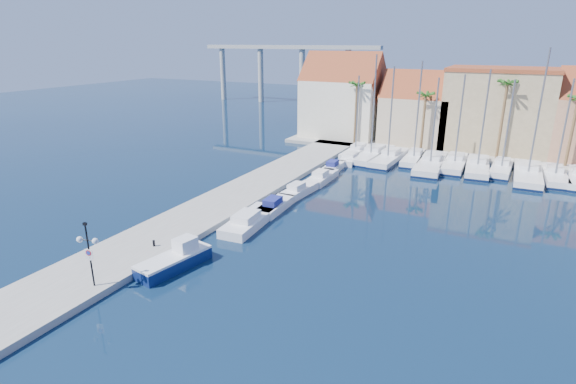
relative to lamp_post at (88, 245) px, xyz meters
name	(u,v)px	position (x,y,z in m)	size (l,w,h in m)	color
ground	(236,277)	(7.00, 5.87, -3.40)	(260.00, 260.00, 0.00)	#081931
quay_west	(235,197)	(-2.00, 19.37, -3.15)	(6.00, 77.00, 0.50)	gray
shore_north	(469,148)	(17.00, 53.87, -3.15)	(54.00, 16.00, 0.50)	gray
lamp_post	(88,245)	(0.00, 0.00, 0.00)	(1.47, 0.67, 4.41)	black
bollard	(154,243)	(-0.72, 6.23, -2.66)	(0.19, 0.19, 0.47)	black
fishing_boat	(176,259)	(2.43, 5.03, -2.74)	(2.87, 5.88, 1.97)	#0D1D50
motorboat_west_0	(250,220)	(3.04, 14.08, -2.89)	(2.95, 7.61, 1.40)	white
motorboat_west_1	(275,205)	(3.25, 18.35, -2.89)	(2.05, 5.62, 1.40)	white
motorboat_west_2	(299,190)	(3.29, 23.51, -2.89)	(2.18, 5.60, 1.40)	white
motorboat_west_3	(322,177)	(3.58, 29.16, -2.89)	(1.93, 5.89, 1.40)	white
motorboat_west_4	(333,167)	(3.10, 33.90, -2.89)	(1.85, 5.11, 1.40)	white
motorboat_west_5	(351,158)	(3.64, 39.04, -2.89)	(2.20, 6.15, 1.40)	white
motorboat_west_6	(358,151)	(3.12, 43.36, -2.89)	(2.17, 5.95, 1.40)	white
sailboat_0	(357,152)	(3.18, 42.52, -2.81)	(2.27, 8.55, 11.11)	white
sailboat_1	(372,154)	(5.63, 42.08, -2.81)	(3.66, 11.26, 13.86)	white
sailboat_2	(389,158)	(8.15, 41.40, -2.82)	(3.15, 10.40, 12.49)	white
sailboat_3	(414,158)	(11.24, 42.62, -2.77)	(2.36, 8.39, 13.15)	white
sailboat_4	(431,163)	(13.69, 41.02, -2.85)	(3.68, 11.85, 11.33)	white
sailboat_5	(455,163)	(16.45, 42.44, -2.82)	(2.66, 9.71, 11.71)	white
sailboat_6	(477,166)	(19.17, 42.08, -2.82)	(3.45, 10.37, 12.39)	white
sailboat_7	(502,168)	(21.92, 42.56, -2.80)	(2.54, 8.43, 11.29)	white
sailboat_8	(528,173)	(24.80, 41.39, -2.80)	(3.17, 11.36, 14.86)	white
sailboat_9	(554,175)	(27.58, 41.86, -2.81)	(2.92, 9.02, 11.64)	white
building_0	(343,99)	(-3.00, 52.87, 3.13)	(12.30, 9.00, 13.50)	beige
building_1	(417,112)	(9.00, 52.87, 1.90)	(10.30, 8.00, 11.00)	tan
building_2	(497,109)	(20.00, 53.87, 2.86)	(14.20, 10.20, 11.50)	tan
palm_0	(357,87)	(1.00, 47.87, 5.68)	(2.60, 2.60, 10.15)	brown
palm_1	(426,97)	(11.00, 47.87, 4.74)	(2.60, 2.60, 9.15)	brown
palm_2	(507,86)	(21.00, 47.87, 6.62)	(2.60, 2.60, 11.15)	brown
viaduct	(284,63)	(-32.07, 87.87, 6.85)	(48.00, 2.20, 14.45)	#9E9E99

